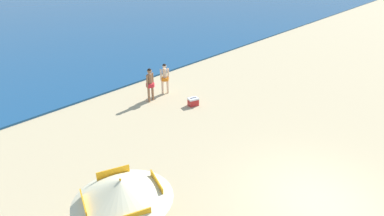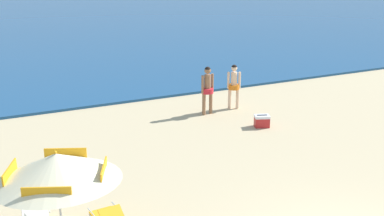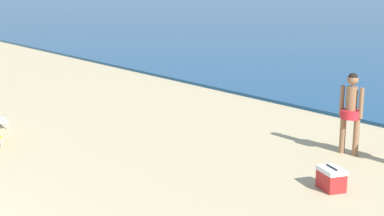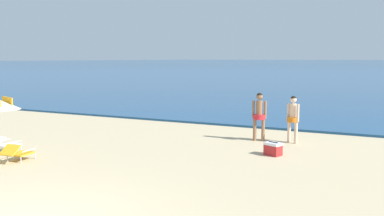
# 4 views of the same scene
# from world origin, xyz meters

# --- Properties ---
(person_standing_near_shore) EXTENTS (0.51, 0.43, 1.75)m
(person_standing_near_shore) POSITION_xyz_m (1.59, 9.50, 1.01)
(person_standing_near_shore) COLOR #8C6042
(person_standing_near_shore) RESTS_ON ground
(cooler_box) EXTENTS (0.59, 0.50, 0.43)m
(cooler_box) POSITION_xyz_m (2.63, 7.52, 0.20)
(cooler_box) COLOR red
(cooler_box) RESTS_ON ground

